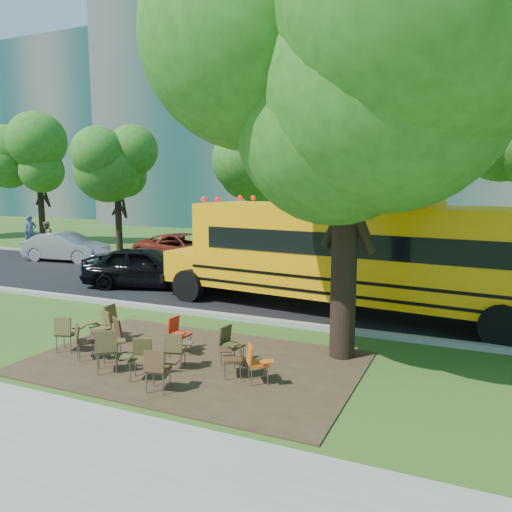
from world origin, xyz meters
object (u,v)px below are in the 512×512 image
at_px(chair_0, 67,330).
at_px(chair_10, 178,331).
at_px(chair_5, 140,355).
at_px(pedestrian_a, 31,232).
at_px(pedestrian_b, 46,236).
at_px(chair_8, 107,318).
at_px(chair_3, 111,335).
at_px(chair_9, 102,324).
at_px(chair_2, 108,346).
at_px(chair_1, 83,338).
at_px(main_tree, 348,100).
at_px(black_car, 146,267).
at_px(chair_12, 229,342).
at_px(chair_6, 235,355).
at_px(bg_car_red, 186,249).
at_px(bg_car_silver, 66,247).
at_px(chair_4, 158,366).
at_px(chair_11, 176,347).
at_px(school_bus, 383,254).
at_px(chair_7, 256,360).

height_order(chair_0, chair_10, chair_0).
bearing_deg(chair_5, pedestrian_a, -57.02).
bearing_deg(pedestrian_b, chair_8, 27.80).
height_order(chair_3, chair_9, chair_3).
height_order(chair_2, pedestrian_a, pedestrian_a).
bearing_deg(chair_1, main_tree, 65.50).
bearing_deg(chair_9, chair_1, 133.56).
distance_m(chair_9, black_car, 6.70).
xyz_separation_m(chair_1, chair_12, (3.08, 1.00, 0.03)).
distance_m(chair_1, chair_6, 3.50).
distance_m(chair_9, bg_car_red, 12.05).
height_order(bg_car_silver, pedestrian_a, pedestrian_a).
height_order(chair_9, black_car, black_car).
height_order(black_car, pedestrian_b, pedestrian_b).
distance_m(chair_0, chair_5, 2.57).
distance_m(chair_4, bg_car_red, 14.91).
xyz_separation_m(bg_car_silver, pedestrian_b, (-3.79, 2.34, 0.15)).
xyz_separation_m(chair_2, pedestrian_a, (-17.92, 14.13, 0.41)).
distance_m(chair_1, chair_3, 0.61).
bearing_deg(chair_4, bg_car_silver, 127.07).
relative_size(chair_11, bg_car_red, 0.15).
relative_size(chair_6, chair_10, 0.90).
bearing_deg(bg_car_silver, pedestrian_a, 56.42).
bearing_deg(pedestrian_a, black_car, -88.92).
height_order(chair_4, bg_car_red, bg_car_red).
relative_size(chair_2, chair_9, 1.12).
relative_size(school_bus, chair_8, 14.63).
distance_m(school_bus, chair_1, 8.35).
bearing_deg(chair_2, chair_8, 92.96).
bearing_deg(chair_7, chair_2, -111.74).
height_order(chair_8, chair_11, chair_8).
height_order(chair_5, chair_9, chair_9).
height_order(chair_0, black_car, black_car).
bearing_deg(chair_1, chair_2, 18.78).
relative_size(chair_10, pedestrian_a, 0.44).
distance_m(chair_2, chair_9, 1.93).
bearing_deg(chair_6, black_car, 16.91).
relative_size(chair_0, chair_9, 1.04).
relative_size(chair_5, pedestrian_b, 0.47).
height_order(chair_8, chair_10, chair_8).
relative_size(chair_3, pedestrian_a, 0.48).
bearing_deg(black_car, pedestrian_a, 46.97).
height_order(chair_3, chair_12, chair_3).
xyz_separation_m(chair_2, chair_8, (-1.48, 1.70, -0.00)).
height_order(chair_7, chair_8, chair_8).
bearing_deg(chair_3, chair_7, -146.35).
relative_size(school_bus, chair_5, 16.36).
relative_size(chair_6, chair_7, 0.97).
height_order(chair_0, chair_6, chair_0).
bearing_deg(chair_12, bg_car_red, -136.13).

